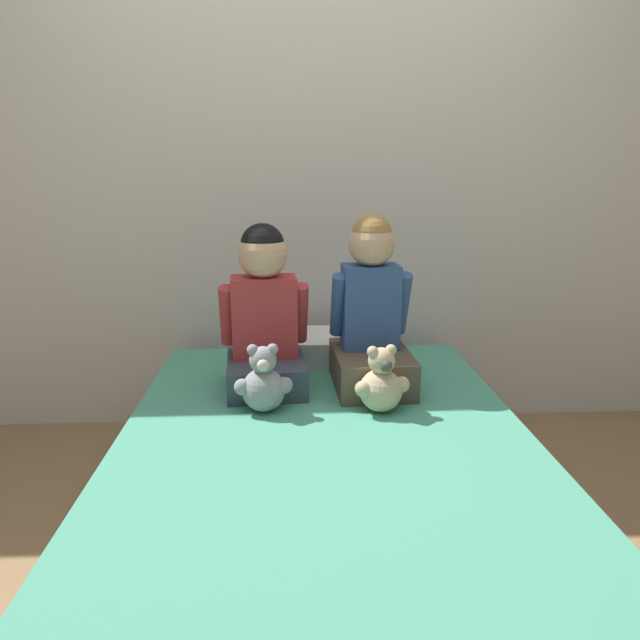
# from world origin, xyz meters

# --- Properties ---
(ground_plane) EXTENTS (14.00, 14.00, 0.00)m
(ground_plane) POSITION_xyz_m (0.00, 0.00, 0.00)
(ground_plane) COLOR #93704C
(wall_behind_bed) EXTENTS (8.00, 0.06, 2.50)m
(wall_behind_bed) POSITION_xyz_m (0.00, 1.10, 1.25)
(wall_behind_bed) COLOR silver
(wall_behind_bed) RESTS_ON ground_plane
(bed) EXTENTS (1.32, 1.97, 0.41)m
(bed) POSITION_xyz_m (0.00, 0.00, 0.20)
(bed) COLOR brown
(bed) RESTS_ON ground_plane
(child_on_left) EXTENTS (0.34, 0.35, 0.62)m
(child_on_left) POSITION_xyz_m (-0.21, 0.49, 0.69)
(child_on_left) COLOR #384251
(child_on_left) RESTS_ON bed
(child_on_right) EXTENTS (0.31, 0.39, 0.65)m
(child_on_right) POSITION_xyz_m (0.20, 0.49, 0.68)
(child_on_right) COLOR brown
(child_on_right) RESTS_ON bed
(teddy_bear_held_by_left_child) EXTENTS (0.20, 0.15, 0.24)m
(teddy_bear_held_by_left_child) POSITION_xyz_m (-0.20, 0.25, 0.51)
(teddy_bear_held_by_left_child) COLOR #939399
(teddy_bear_held_by_left_child) RESTS_ON bed
(teddy_bear_held_by_right_child) EXTENTS (0.19, 0.15, 0.24)m
(teddy_bear_held_by_right_child) POSITION_xyz_m (0.20, 0.23, 0.51)
(teddy_bear_held_by_right_child) COLOR #D1B78E
(teddy_bear_held_by_right_child) RESTS_ON bed
(pillow_at_headboard) EXTENTS (0.56, 0.31, 0.11)m
(pillow_at_headboard) POSITION_xyz_m (0.00, 0.80, 0.46)
(pillow_at_headboard) COLOR white
(pillow_at_headboard) RESTS_ON bed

